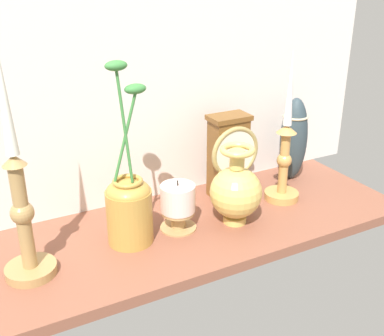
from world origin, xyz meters
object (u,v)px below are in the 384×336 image
(candlestick_tall_left, at_px, (285,154))
(pillar_candle_front, at_px, (179,205))
(mantel_clock, at_px, (229,155))
(brass_vase_jar, at_px, (129,205))
(brass_vase_bulbous, at_px, (236,190))
(candlestick_tall_center, at_px, (21,206))
(tall_ceramic_vase, at_px, (294,139))

(candlestick_tall_left, bearing_deg, pillar_candle_front, -177.70)
(mantel_clock, height_order, brass_vase_jar, brass_vase_jar)
(mantel_clock, height_order, brass_vase_bulbous, mantel_clock)
(brass_vase_jar, distance_m, pillar_candle_front, 0.12)
(mantel_clock, bearing_deg, candlestick_tall_center, -168.10)
(mantel_clock, bearing_deg, tall_ceramic_vase, 3.39)
(mantel_clock, relative_size, pillar_candle_front, 1.81)
(pillar_candle_front, height_order, tall_ceramic_vase, tall_ceramic_vase)
(mantel_clock, distance_m, tall_ceramic_vase, 0.21)
(candlestick_tall_left, height_order, candlestick_tall_center, candlestick_tall_center)
(candlestick_tall_center, bearing_deg, brass_vase_jar, 5.42)
(pillar_candle_front, xyz_separation_m, tall_ceramic_vase, (0.40, 0.10, 0.05))
(candlestick_tall_left, distance_m, brass_vase_bulbous, 0.18)
(brass_vase_bulbous, bearing_deg, mantel_clock, 64.60)
(candlestick_tall_left, bearing_deg, candlestick_tall_center, -177.16)
(candlestick_tall_left, xyz_separation_m, candlestick_tall_center, (-0.62, -0.03, 0.03))
(mantel_clock, height_order, candlestick_tall_left, candlestick_tall_left)
(candlestick_tall_left, distance_m, pillar_candle_front, 0.30)
(mantel_clock, height_order, pillar_candle_front, mantel_clock)
(brass_vase_jar, bearing_deg, candlestick_tall_center, -174.58)
(mantel_clock, distance_m, candlestick_tall_left, 0.13)
(brass_vase_bulbous, distance_m, brass_vase_jar, 0.24)
(mantel_clock, distance_m, pillar_candle_front, 0.21)
(candlestick_tall_left, height_order, brass_vase_jar, brass_vase_jar)
(pillar_candle_front, bearing_deg, tall_ceramic_vase, 14.33)
(candlestick_tall_left, bearing_deg, brass_vase_bulbous, -165.02)
(brass_vase_jar, bearing_deg, mantel_clock, 16.35)
(candlestick_tall_center, xyz_separation_m, brass_vase_bulbous, (0.45, -0.01, -0.07))
(candlestick_tall_left, height_order, tall_ceramic_vase, candlestick_tall_left)
(pillar_candle_front, relative_size, tall_ceramic_vase, 0.52)
(mantel_clock, xyz_separation_m, tall_ceramic_vase, (0.21, 0.01, 0.00))
(candlestick_tall_left, bearing_deg, brass_vase_jar, -178.50)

